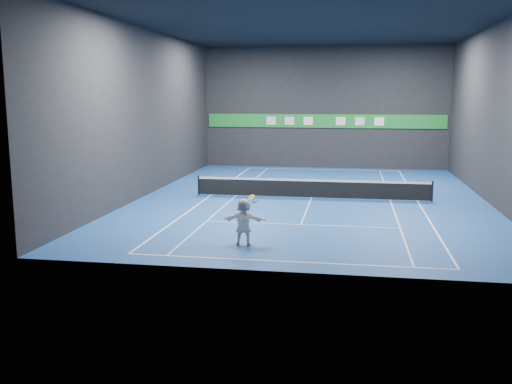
% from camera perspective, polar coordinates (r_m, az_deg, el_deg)
% --- Properties ---
extents(ground, '(26.00, 26.00, 0.00)m').
position_cam_1_polar(ground, '(30.54, 5.56, -0.60)').
color(ground, navy).
rests_on(ground, ground).
extents(ceiling, '(26.00, 26.00, 0.00)m').
position_cam_1_polar(ceiling, '(30.26, 5.85, 16.41)').
color(ceiling, black).
rests_on(ceiling, ground).
extents(wall_back, '(18.00, 0.10, 9.00)m').
position_cam_1_polar(wall_back, '(43.04, 6.88, 8.39)').
color(wall_back, black).
rests_on(wall_back, ground).
extents(wall_front, '(18.00, 0.10, 9.00)m').
position_cam_1_polar(wall_front, '(17.13, 2.74, 6.54)').
color(wall_front, black).
rests_on(wall_front, ground).
extents(wall_left, '(0.10, 26.00, 9.00)m').
position_cam_1_polar(wall_left, '(31.95, -10.78, 7.85)').
color(wall_left, black).
rests_on(wall_left, ground).
extents(wall_right, '(0.10, 26.00, 9.00)m').
position_cam_1_polar(wall_right, '(30.80, 22.79, 7.21)').
color(wall_right, black).
rests_on(wall_right, ground).
extents(baseline_near, '(10.98, 0.08, 0.01)m').
position_cam_1_polar(baseline_near, '(19.00, 3.03, -6.95)').
color(baseline_near, white).
rests_on(baseline_near, ground).
extents(baseline_far, '(10.98, 0.08, 0.01)m').
position_cam_1_polar(baseline_far, '(42.27, 6.69, 2.25)').
color(baseline_far, white).
rests_on(baseline_far, ground).
extents(sideline_doubles_left, '(0.08, 23.78, 0.01)m').
position_cam_1_polar(sideline_doubles_left, '(31.38, -4.49, -0.30)').
color(sideline_doubles_left, white).
rests_on(sideline_doubles_left, ground).
extents(sideline_doubles_right, '(0.08, 23.78, 0.01)m').
position_cam_1_polar(sideline_doubles_right, '(30.67, 15.84, -0.88)').
color(sideline_doubles_right, white).
rests_on(sideline_doubles_right, ground).
extents(sideline_singles_left, '(0.06, 23.78, 0.01)m').
position_cam_1_polar(sideline_singles_left, '(31.08, -2.02, -0.37)').
color(sideline_singles_left, white).
rests_on(sideline_singles_left, ground).
extents(sideline_singles_right, '(0.06, 23.78, 0.01)m').
position_cam_1_polar(sideline_singles_right, '(30.54, 13.27, -0.81)').
color(sideline_singles_right, white).
rests_on(sideline_singles_right, ground).
extents(service_line_near, '(8.23, 0.06, 0.01)m').
position_cam_1_polar(service_line_near, '(24.29, 4.50, -3.27)').
color(service_line_near, white).
rests_on(service_line_near, ground).
extents(service_line_far, '(8.23, 0.06, 0.01)m').
position_cam_1_polar(service_line_far, '(36.84, 6.26, 1.16)').
color(service_line_far, white).
rests_on(service_line_far, ground).
extents(center_service_line, '(0.06, 12.80, 0.01)m').
position_cam_1_polar(center_service_line, '(30.54, 5.56, -0.60)').
color(center_service_line, white).
rests_on(center_service_line, ground).
extents(player, '(1.62, 0.57, 1.73)m').
position_cam_1_polar(player, '(20.85, -1.25, -2.99)').
color(player, white).
rests_on(player, ground).
extents(tennis_ball, '(0.07, 0.07, 0.07)m').
position_cam_1_polar(tennis_ball, '(20.66, -1.86, 1.86)').
color(tennis_ball, '#D6F528').
rests_on(tennis_ball, player).
extents(tennis_net, '(12.50, 0.10, 1.07)m').
position_cam_1_polar(tennis_net, '(30.45, 5.57, 0.40)').
color(tennis_net, black).
rests_on(tennis_net, ground).
extents(sponsor_banner, '(17.64, 0.11, 1.00)m').
position_cam_1_polar(sponsor_banner, '(43.01, 6.85, 7.06)').
color(sponsor_banner, '#1D862F').
rests_on(sponsor_banner, wall_back).
extents(tennis_racket, '(0.49, 0.32, 0.60)m').
position_cam_1_polar(tennis_racket, '(20.67, -0.22, -0.85)').
color(tennis_racket, red).
rests_on(tennis_racket, player).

